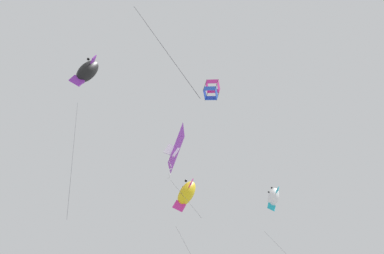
{
  "coord_description": "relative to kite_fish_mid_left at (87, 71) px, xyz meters",
  "views": [
    {
      "loc": [
        12.31,
        -9.24,
        7.97
      ],
      "look_at": [
        -1.85,
        -0.22,
        28.62
      ],
      "focal_mm": 46.73,
      "sensor_mm": 36.0,
      "label": 1
    }
  ],
  "objects": [
    {
      "name": "kite_fish_mid_left",
      "position": [
        0.0,
        0.0,
        0.0
      ],
      "size": [
        1.75,
        1.29,
        9.5
      ],
      "rotation": [
        0.32,
        0.0,
        3.0
      ],
      "color": "black"
    },
    {
      "name": "kite_delta_near_left",
      "position": [
        -4.81,
        7.38,
        3.82
      ],
      "size": [
        3.19,
        2.13,
        6.38
      ],
      "rotation": [
        0.36,
        0.0,
        2.77
      ],
      "color": "purple"
    },
    {
      "name": "kite_fish_highest",
      "position": [
        -5.69,
        8.76,
        1.58
      ],
      "size": [
        2.47,
        1.83,
        7.35
      ],
      "rotation": [
        0.37,
        0.0,
        2.84
      ],
      "color": "yellow"
    },
    {
      "name": "kite_box_upper_right",
      "position": [
        -1.57,
        7.96,
        6.62
      ],
      "size": [
        1.24,
        1.25,
        1.32
      ],
      "rotation": [
        0.22,
        0.0,
        2.4
      ],
      "color": "#DB2D93"
    },
    {
      "name": "kite_fish_near_right",
      "position": [
        -5.04,
        15.11,
        3.92
      ],
      "size": [
        3.13,
        2.4,
        8.08
      ],
      "rotation": [
        0.28,
        0.0,
        2.94
      ],
      "color": "white"
    }
  ]
}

